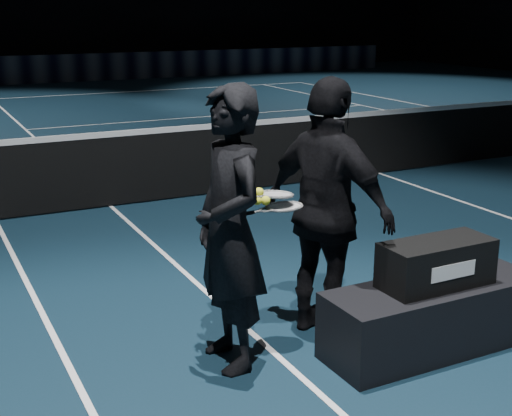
{
  "coord_description": "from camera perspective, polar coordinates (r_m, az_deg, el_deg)",
  "views": [
    {
      "loc": [
        -6.32,
        -8.53,
        2.44
      ],
      "look_at": [
        -4.22,
        -4.31,
        1.09
      ],
      "focal_mm": 50.0,
      "sensor_mm": 36.0,
      "label": 1
    }
  ],
  "objects": [
    {
      "name": "player_b",
      "position": [
        5.27,
        5.78,
        -0.21
      ],
      "size": [
        0.82,
        1.24,
        1.96
      ],
      "primitive_type": "imported",
      "rotation": [
        0.0,
        0.0,
        1.9
      ],
      "color": "black",
      "rests_on": "floor"
    },
    {
      "name": "racket_bag",
      "position": [
        5.25,
        14.22,
        -4.31
      ],
      "size": [
        0.84,
        0.37,
        0.33
      ],
      "primitive_type": "cube",
      "rotation": [
        0.0,
        0.0,
        0.01
      ],
      "color": "black",
      "rests_on": "player_bench"
    },
    {
      "name": "racket_upper",
      "position": [
        4.99,
        1.54,
        1.09
      ],
      "size": [
        0.71,
        0.35,
        0.1
      ],
      "primitive_type": null,
      "rotation": [
        0.0,
        0.1,
        0.19
      ],
      "color": "black",
      "rests_on": "player_b"
    },
    {
      "name": "tennis_balls",
      "position": [
        4.88,
        0.38,
        0.81
      ],
      "size": [
        0.12,
        0.1,
        0.12
      ],
      "primitive_type": null,
      "color": "yellow",
      "rests_on": "racket_upper"
    },
    {
      "name": "player_a",
      "position": [
        4.8,
        -2.12,
        -1.77
      ],
      "size": [
        0.47,
        0.72,
        1.96
      ],
      "primitive_type": "imported",
      "rotation": [
        0.0,
        0.0,
        -1.57
      ],
      "color": "black",
      "rests_on": "floor"
    },
    {
      "name": "net_mesh",
      "position": [
        10.8,
        9.9,
        5.07
      ],
      "size": [
        12.8,
        0.02,
        0.86
      ],
      "primitive_type": "cube",
      "color": "black",
      "rests_on": "floor"
    },
    {
      "name": "sponsor_backdrop",
      "position": [
        24.93,
        -11.95,
        11.0
      ],
      "size": [
        22.0,
        0.15,
        0.9
      ],
      "primitive_type": "cube",
      "color": "black",
      "rests_on": "floor"
    },
    {
      "name": "net_tape",
      "position": [
        10.72,
        10.02,
        7.51
      ],
      "size": [
        12.8,
        0.03,
        0.07
      ],
      "primitive_type": "cube",
      "color": "white",
      "rests_on": "net_mesh"
    },
    {
      "name": "player_bench",
      "position": [
        5.4,
        13.92,
        -8.45
      ],
      "size": [
        1.67,
        0.58,
        0.5
      ],
      "primitive_type": "cube",
      "rotation": [
        0.0,
        0.0,
        0.01
      ],
      "color": "black",
      "rests_on": "floor"
    },
    {
      "name": "bag_signature",
      "position": [
        5.13,
        15.53,
        -4.91
      ],
      "size": [
        0.39,
        0.01,
        0.11
      ],
      "primitive_type": "cube",
      "rotation": [
        0.0,
        0.0,
        0.01
      ],
      "color": "white",
      "rests_on": "racket_bag"
    },
    {
      "name": "racket_lower",
      "position": [
        5.01,
        2.26,
        0.12
      ],
      "size": [
        0.7,
        0.3,
        0.03
      ],
      "primitive_type": null,
      "rotation": [
        0.0,
        0.0,
        0.12
      ],
      "color": "black",
      "rests_on": "player_a"
    },
    {
      "name": "court_lines",
      "position": [
        10.89,
        9.79,
        2.77
      ],
      "size": [
        10.98,
        23.78,
        0.01
      ],
      "primitive_type": null,
      "color": "white",
      "rests_on": "floor"
    },
    {
      "name": "floor",
      "position": [
        10.89,
        9.79,
        2.75
      ],
      "size": [
        36.0,
        36.0,
        0.0
      ],
      "primitive_type": "plane",
      "color": "#0D232F",
      "rests_on": "ground"
    }
  ]
}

